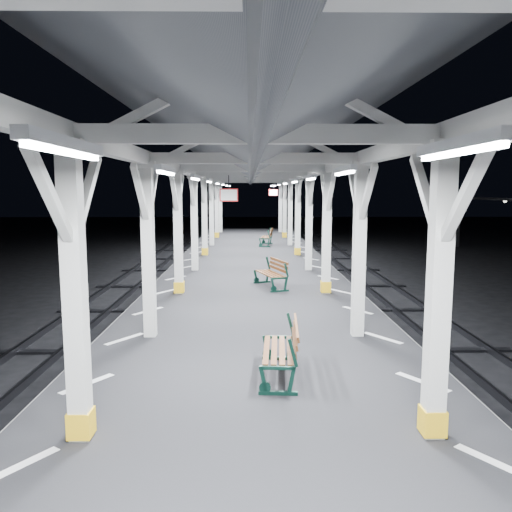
{
  "coord_description": "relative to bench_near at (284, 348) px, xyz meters",
  "views": [
    {
      "loc": [
        -0.09,
        -11.37,
        3.79
      ],
      "look_at": [
        0.08,
        0.7,
        2.2
      ],
      "focal_mm": 35.0,
      "sensor_mm": 36.0,
      "label": 1
    }
  ],
  "objects": [
    {
      "name": "ground",
      "position": [
        -0.43,
        4.12,
        -1.43
      ],
      "size": [
        120.0,
        120.0,
        0.0
      ],
      "primitive_type": "plane",
      "color": "black",
      "rests_on": "ground"
    },
    {
      "name": "bench_mid",
      "position": [
        0.17,
        6.99,
        -0.0
      ],
      "size": [
        0.98,
        1.58,
        0.81
      ],
      "rotation": [
        0.0,
        0.0,
        0.32
      ],
      "color": "#0D2D24",
      "rests_on": "platform"
    },
    {
      "name": "platform",
      "position": [
        -0.43,
        4.12,
        -0.93
      ],
      "size": [
        6.0,
        50.0,
        1.0
      ],
      "primitive_type": "cube",
      "color": "black",
      "rests_on": "ground"
    },
    {
      "name": "track_left",
      "position": [
        -5.43,
        4.12,
        -1.35
      ],
      "size": [
        2.2,
        60.0,
        0.16
      ],
      "color": "#2D2D33",
      "rests_on": "ground"
    },
    {
      "name": "bench_near",
      "position": [
        0.0,
        0.0,
        0.0
      ],
      "size": [
        0.65,
        1.53,
        0.81
      ],
      "rotation": [
        0.0,
        0.0,
        -0.06
      ],
      "color": "#0D2D24",
      "rests_on": "platform"
    },
    {
      "name": "hazard_stripes_left",
      "position": [
        -2.88,
        4.12,
        -0.43
      ],
      "size": [
        1.0,
        48.0,
        0.01
      ],
      "primitive_type": "cube",
      "color": "silver",
      "rests_on": "platform"
    },
    {
      "name": "hazard_stripes_right",
      "position": [
        2.02,
        4.12,
        -0.43
      ],
      "size": [
        1.0,
        48.0,
        0.01
      ],
      "primitive_type": "cube",
      "color": "silver",
      "rests_on": "platform"
    },
    {
      "name": "track_right",
      "position": [
        4.57,
        4.12,
        -1.35
      ],
      "size": [
        2.2,
        60.0,
        0.16
      ],
      "color": "#2D2D33",
      "rests_on": "ground"
    },
    {
      "name": "canopy",
      "position": [
        -0.43,
        4.1,
        3.12
      ],
      "size": [
        5.4,
        49.0,
        4.65
      ],
      "color": "silver",
      "rests_on": "platform"
    },
    {
      "name": "bench_far",
      "position": [
        0.43,
        18.04,
        0.02
      ],
      "size": [
        0.77,
        1.64,
        0.86
      ],
      "rotation": [
        0.0,
        0.0,
        -0.12
      ],
      "color": "#0D2D24",
      "rests_on": "platform"
    }
  ]
}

